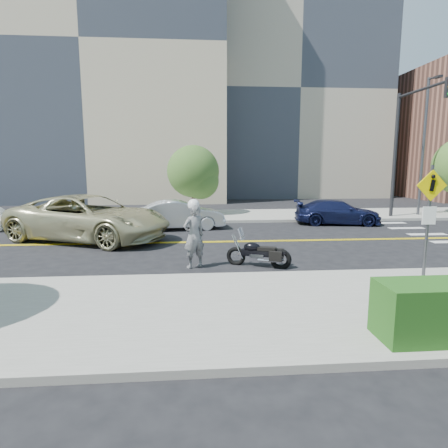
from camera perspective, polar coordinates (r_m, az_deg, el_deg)
name	(u,v)px	position (r m, az deg, el deg)	size (l,w,h in m)	color
ground_plane	(234,242)	(15.56, 1.61, -2.69)	(120.00, 120.00, 0.00)	black
sidewalk_near	(272,308)	(8.41, 7.31, -12.54)	(60.00, 5.00, 0.15)	#9E9B91
sidewalk_far	(221,216)	(22.92, -0.43, 1.28)	(60.00, 5.00, 0.15)	#9E9B91
building_left	(101,62)	(39.20, -18.19, 22.37)	(22.00, 14.00, 25.00)	tan
building_mid	(283,100)	(42.82, 8.91, 18.10)	(18.00, 14.00, 20.00)	#A39984
lamp_post	(423,148)	(25.62, 28.08, 10.19)	(0.16, 0.16, 8.00)	#4C4C51
traffic_light	(405,137)	(23.40, 25.87, 11.84)	(0.28, 4.50, 7.00)	black
pedestrian_sign	(429,213)	(10.67, 28.76, 1.48)	(0.78, 0.08, 3.00)	#4C4C51
motorcyclist	(194,234)	(11.50, -4.60, -1.49)	(0.88, 0.79, 2.14)	#9F9FA3
motorcycle	(259,248)	(11.72, 5.32, -3.61)	(1.98, 0.60, 1.20)	black
suv	(89,218)	(16.68, -19.87, 0.89)	(3.17, 6.88, 1.91)	#C1BB8D
parked_car_silver	(180,215)	(18.54, -6.76, 1.38)	(1.51, 4.34, 1.43)	silver
parked_car_blue	(337,212)	(20.91, 16.89, 1.74)	(1.82, 4.48, 1.30)	#161C44
tree_far_a	(193,172)	(23.15, -4.72, 7.98)	(3.18, 3.18, 4.35)	#382619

